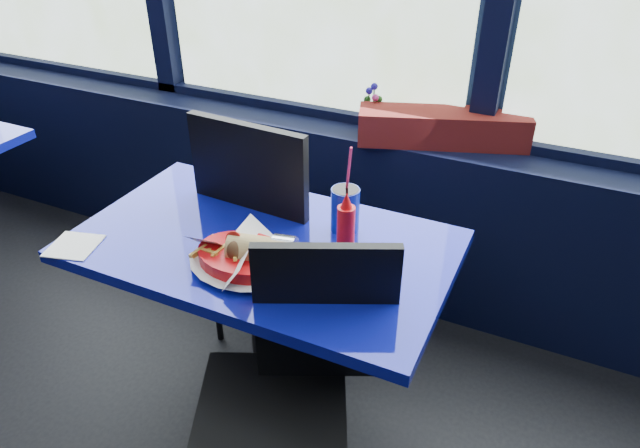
{
  "coord_description": "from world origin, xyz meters",
  "views": [
    {
      "loc": [
        1.11,
        0.71,
        1.76
      ],
      "look_at": [
        0.51,
        1.98,
        0.88
      ],
      "focal_mm": 32.0,
      "sensor_mm": 36.0,
      "label": 1
    }
  ],
  "objects_px": {
    "chair_near_front": "(294,376)",
    "chair_near_back": "(270,221)",
    "flower_vase": "(372,117)",
    "soda_cup": "(345,208)",
    "near_table": "(265,286)",
    "food_basket": "(245,256)",
    "planter_box": "(443,127)",
    "ketchup_bottle": "(346,226)"
  },
  "relations": [
    {
      "from": "chair_near_back",
      "to": "soda_cup",
      "type": "relative_size",
      "value": 3.39
    },
    {
      "from": "ketchup_bottle",
      "to": "near_table",
      "type": "bearing_deg",
      "value": -166.99
    },
    {
      "from": "near_table",
      "to": "flower_vase",
      "type": "height_order",
      "value": "flower_vase"
    },
    {
      "from": "food_basket",
      "to": "soda_cup",
      "type": "height_order",
      "value": "soda_cup"
    },
    {
      "from": "planter_box",
      "to": "flower_vase",
      "type": "distance_m",
      "value": 0.31
    },
    {
      "from": "chair_near_front",
      "to": "near_table",
      "type": "bearing_deg",
      "value": 106.98
    },
    {
      "from": "ketchup_bottle",
      "to": "soda_cup",
      "type": "distance_m",
      "value": 0.13
    },
    {
      "from": "ketchup_bottle",
      "to": "food_basket",
      "type": "bearing_deg",
      "value": -139.12
    },
    {
      "from": "near_table",
      "to": "flower_vase",
      "type": "distance_m",
      "value": 0.92
    },
    {
      "from": "chair_near_front",
      "to": "chair_near_back",
      "type": "height_order",
      "value": "chair_near_back"
    },
    {
      "from": "planter_box",
      "to": "flower_vase",
      "type": "relative_size",
      "value": 3.3
    },
    {
      "from": "flower_vase",
      "to": "soda_cup",
      "type": "distance_m",
      "value": 0.72
    },
    {
      "from": "chair_near_back",
      "to": "food_basket",
      "type": "relative_size",
      "value": 3.08
    },
    {
      "from": "near_table",
      "to": "chair_near_front",
      "type": "xyz_separation_m",
      "value": [
        0.26,
        -0.29,
        -0.03
      ]
    },
    {
      "from": "planter_box",
      "to": "ketchup_bottle",
      "type": "height_order",
      "value": "ketchup_bottle"
    },
    {
      "from": "planter_box",
      "to": "ketchup_bottle",
      "type": "relative_size",
      "value": 3.28
    },
    {
      "from": "chair_near_back",
      "to": "flower_vase",
      "type": "relative_size",
      "value": 5.15
    },
    {
      "from": "ketchup_bottle",
      "to": "soda_cup",
      "type": "xyz_separation_m",
      "value": [
        -0.05,
        0.12,
        -0.01
      ]
    },
    {
      "from": "near_table",
      "to": "planter_box",
      "type": "distance_m",
      "value": 0.99
    },
    {
      "from": "near_table",
      "to": "planter_box",
      "type": "bearing_deg",
      "value": 68.77
    },
    {
      "from": "chair_near_back",
      "to": "near_table",
      "type": "bearing_deg",
      "value": 120.24
    },
    {
      "from": "food_basket",
      "to": "near_table",
      "type": "bearing_deg",
      "value": 114.37
    },
    {
      "from": "food_basket",
      "to": "flower_vase",
      "type": "bearing_deg",
      "value": 103.16
    },
    {
      "from": "near_table",
      "to": "food_basket",
      "type": "xyz_separation_m",
      "value": [
        0.03,
        -0.14,
        0.22
      ]
    },
    {
      "from": "soda_cup",
      "to": "chair_near_front",
      "type": "bearing_deg",
      "value": -84.16
    },
    {
      "from": "chair_near_back",
      "to": "ketchup_bottle",
      "type": "xyz_separation_m",
      "value": [
        0.42,
        -0.25,
        0.23
      ]
    },
    {
      "from": "chair_near_front",
      "to": "chair_near_back",
      "type": "bearing_deg",
      "value": 100.04
    },
    {
      "from": "flower_vase",
      "to": "food_basket",
      "type": "distance_m",
      "value": 1.02
    },
    {
      "from": "chair_near_back",
      "to": "flower_vase",
      "type": "height_order",
      "value": "chair_near_back"
    },
    {
      "from": "flower_vase",
      "to": "ketchup_bottle",
      "type": "relative_size",
      "value": 1.0
    },
    {
      "from": "ketchup_bottle",
      "to": "soda_cup",
      "type": "bearing_deg",
      "value": 113.95
    },
    {
      "from": "chair_near_back",
      "to": "ketchup_bottle",
      "type": "bearing_deg",
      "value": 152.81
    },
    {
      "from": "food_basket",
      "to": "chair_near_front",
      "type": "bearing_deg",
      "value": -19.23
    },
    {
      "from": "chair_near_front",
      "to": "flower_vase",
      "type": "xyz_separation_m",
      "value": [
        -0.22,
        1.16,
        0.33
      ]
    },
    {
      "from": "planter_box",
      "to": "food_basket",
      "type": "relative_size",
      "value": 1.97
    },
    {
      "from": "planter_box",
      "to": "flower_vase",
      "type": "bearing_deg",
      "value": 161.52
    },
    {
      "from": "chair_near_front",
      "to": "ketchup_bottle",
      "type": "relative_size",
      "value": 4.52
    },
    {
      "from": "planter_box",
      "to": "soda_cup",
      "type": "distance_m",
      "value": 0.71
    },
    {
      "from": "chair_near_front",
      "to": "planter_box",
      "type": "bearing_deg",
      "value": 61.38
    },
    {
      "from": "chair_near_front",
      "to": "flower_vase",
      "type": "relative_size",
      "value": 4.53
    },
    {
      "from": "planter_box",
      "to": "ketchup_bottle",
      "type": "xyz_separation_m",
      "value": [
        -0.08,
        -0.82,
        -0.03
      ]
    },
    {
      "from": "near_table",
      "to": "planter_box",
      "type": "xyz_separation_m",
      "value": [
        0.34,
        0.88,
        0.3
      ]
    }
  ]
}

